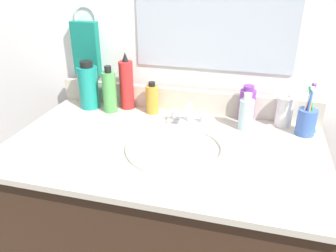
{
  "coord_description": "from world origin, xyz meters",
  "views": [
    {
      "loc": [
        0.27,
        -0.96,
        1.35
      ],
      "look_at": [
        0.01,
        0.0,
        0.86
      ],
      "focal_mm": 36.59,
      "sensor_mm": 36.0,
      "label": 1
    }
  ],
  "objects_px": {
    "faucet": "(189,117)",
    "bottle_lotion_white": "(284,111)",
    "bottle_toner_green": "(109,91)",
    "bottle_gel_clear": "(246,114)",
    "bottle_spray_red": "(127,84)",
    "cup_blue_plastic": "(307,119)",
    "hand_towel": "(86,49)",
    "bottle_oil_amber": "(152,99)",
    "bottle_cream_purple": "(247,104)",
    "bottle_mouthwash_teal": "(89,86)"
  },
  "relations": [
    {
      "from": "faucet",
      "to": "bottle_lotion_white",
      "type": "distance_m",
      "value": 0.35
    },
    {
      "from": "bottle_toner_green",
      "to": "bottle_gel_clear",
      "type": "bearing_deg",
      "value": -2.48
    },
    {
      "from": "bottle_spray_red",
      "to": "cup_blue_plastic",
      "type": "xyz_separation_m",
      "value": [
        0.69,
        -0.07,
        -0.04
      ]
    },
    {
      "from": "hand_towel",
      "to": "bottle_lotion_white",
      "type": "bearing_deg",
      "value": -4.15
    },
    {
      "from": "bottle_spray_red",
      "to": "cup_blue_plastic",
      "type": "height_order",
      "value": "bottle_spray_red"
    },
    {
      "from": "bottle_oil_amber",
      "to": "bottle_cream_purple",
      "type": "bearing_deg",
      "value": 4.01
    },
    {
      "from": "bottle_gel_clear",
      "to": "bottle_toner_green",
      "type": "height_order",
      "value": "bottle_toner_green"
    },
    {
      "from": "bottle_spray_red",
      "to": "hand_towel",
      "type": "bearing_deg",
      "value": 164.5
    },
    {
      "from": "bottle_gel_clear",
      "to": "cup_blue_plastic",
      "type": "bearing_deg",
      "value": 2.82
    },
    {
      "from": "hand_towel",
      "to": "bottle_spray_red",
      "type": "relative_size",
      "value": 0.95
    },
    {
      "from": "bottle_cream_purple",
      "to": "hand_towel",
      "type": "bearing_deg",
      "value": 175.75
    },
    {
      "from": "hand_towel",
      "to": "bottle_gel_clear",
      "type": "height_order",
      "value": "hand_towel"
    },
    {
      "from": "bottle_oil_amber",
      "to": "cup_blue_plastic",
      "type": "distance_m",
      "value": 0.57
    },
    {
      "from": "hand_towel",
      "to": "bottle_cream_purple",
      "type": "distance_m",
      "value": 0.69
    },
    {
      "from": "faucet",
      "to": "bottle_toner_green",
      "type": "relative_size",
      "value": 0.85
    },
    {
      "from": "bottle_lotion_white",
      "to": "cup_blue_plastic",
      "type": "xyz_separation_m",
      "value": [
        0.07,
        -0.06,
        0.0
      ]
    },
    {
      "from": "hand_towel",
      "to": "bottle_toner_green",
      "type": "distance_m",
      "value": 0.22
    },
    {
      "from": "hand_towel",
      "to": "bottle_mouthwash_teal",
      "type": "xyz_separation_m",
      "value": [
        0.04,
        -0.09,
        -0.13
      ]
    },
    {
      "from": "bottle_cream_purple",
      "to": "bottle_lotion_white",
      "type": "xyz_separation_m",
      "value": [
        0.14,
        -0.01,
        -0.01
      ]
    },
    {
      "from": "bottle_gel_clear",
      "to": "bottle_mouthwash_teal",
      "type": "height_order",
      "value": "bottle_mouthwash_teal"
    },
    {
      "from": "bottle_cream_purple",
      "to": "cup_blue_plastic",
      "type": "distance_m",
      "value": 0.22
    },
    {
      "from": "bottle_oil_amber",
      "to": "hand_towel",
      "type": "bearing_deg",
      "value": 166.18
    },
    {
      "from": "faucet",
      "to": "bottle_lotion_white",
      "type": "bearing_deg",
      "value": 14.05
    },
    {
      "from": "bottle_gel_clear",
      "to": "bottle_cream_purple",
      "type": "distance_m",
      "value": 0.08
    },
    {
      "from": "bottle_gel_clear",
      "to": "bottle_cream_purple",
      "type": "height_order",
      "value": "same"
    },
    {
      "from": "bottle_oil_amber",
      "to": "faucet",
      "type": "bearing_deg",
      "value": -22.46
    },
    {
      "from": "bottle_lotion_white",
      "to": "hand_towel",
      "type": "bearing_deg",
      "value": 175.85
    },
    {
      "from": "bottle_spray_red",
      "to": "bottle_cream_purple",
      "type": "height_order",
      "value": "bottle_spray_red"
    },
    {
      "from": "bottle_toner_green",
      "to": "bottle_cream_purple",
      "type": "bearing_deg",
      "value": 6.06
    },
    {
      "from": "bottle_lotion_white",
      "to": "bottle_toner_green",
      "type": "bearing_deg",
      "value": -175.91
    },
    {
      "from": "bottle_spray_red",
      "to": "bottle_cream_purple",
      "type": "distance_m",
      "value": 0.48
    },
    {
      "from": "bottle_spray_red",
      "to": "bottle_toner_green",
      "type": "bearing_deg",
      "value": -134.68
    },
    {
      "from": "cup_blue_plastic",
      "to": "hand_towel",
      "type": "bearing_deg",
      "value": 172.26
    },
    {
      "from": "hand_towel",
      "to": "bottle_cream_purple",
      "type": "height_order",
      "value": "hand_towel"
    },
    {
      "from": "bottle_gel_clear",
      "to": "bottle_toner_green",
      "type": "bearing_deg",
      "value": 177.52
    },
    {
      "from": "bottle_toner_green",
      "to": "bottle_oil_amber",
      "type": "relative_size",
      "value": 1.47
    },
    {
      "from": "faucet",
      "to": "bottle_gel_clear",
      "type": "height_order",
      "value": "bottle_gel_clear"
    },
    {
      "from": "bottle_cream_purple",
      "to": "bottle_lotion_white",
      "type": "bearing_deg",
      "value": -3.68
    },
    {
      "from": "bottle_lotion_white",
      "to": "bottle_cream_purple",
      "type": "bearing_deg",
      "value": 176.32
    },
    {
      "from": "bottle_lotion_white",
      "to": "bottle_oil_amber",
      "type": "bearing_deg",
      "value": -178.06
    },
    {
      "from": "faucet",
      "to": "bottle_mouthwash_teal",
      "type": "height_order",
      "value": "bottle_mouthwash_teal"
    },
    {
      "from": "bottle_cream_purple",
      "to": "bottle_mouthwash_teal",
      "type": "bearing_deg",
      "value": -176.55
    },
    {
      "from": "bottle_lotion_white",
      "to": "bottle_spray_red",
      "type": "bearing_deg",
      "value": 179.52
    },
    {
      "from": "hand_towel",
      "to": "bottle_lotion_white",
      "type": "distance_m",
      "value": 0.83
    },
    {
      "from": "bottle_mouthwash_teal",
      "to": "bottle_cream_purple",
      "type": "xyz_separation_m",
      "value": [
        0.63,
        0.04,
        -0.03
      ]
    },
    {
      "from": "bottle_gel_clear",
      "to": "bottle_lotion_white",
      "type": "relative_size",
      "value": 1.1
    },
    {
      "from": "hand_towel",
      "to": "bottle_toner_green",
      "type": "relative_size",
      "value": 1.17
    },
    {
      "from": "bottle_oil_amber",
      "to": "cup_blue_plastic",
      "type": "bearing_deg",
      "value": -4.38
    },
    {
      "from": "faucet",
      "to": "bottle_cream_purple",
      "type": "height_order",
      "value": "bottle_cream_purple"
    },
    {
      "from": "cup_blue_plastic",
      "to": "bottle_oil_amber",
      "type": "bearing_deg",
      "value": 175.62
    }
  ]
}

